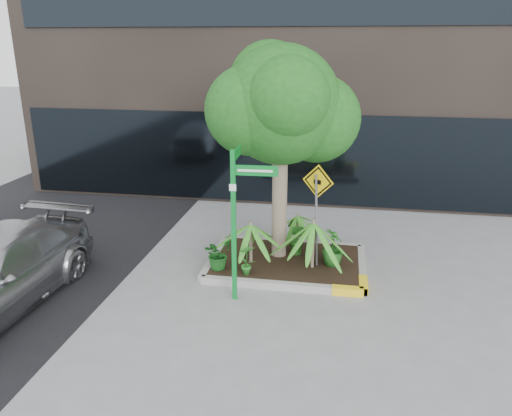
# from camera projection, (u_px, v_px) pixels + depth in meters

# --- Properties ---
(ground) EXTENTS (80.00, 80.00, 0.00)m
(ground) POSITION_uv_depth(u_px,v_px,m) (276.00, 271.00, 10.56)
(ground) COLOR gray
(ground) RESTS_ON ground
(planter) EXTENTS (3.35, 2.36, 0.15)m
(planter) POSITION_uv_depth(u_px,v_px,m) (288.00, 262.00, 10.74)
(planter) COLOR #9E9E99
(planter) RESTS_ON ground
(tree) EXTENTS (3.11, 2.76, 4.66)m
(tree) POSITION_uv_depth(u_px,v_px,m) (281.00, 105.00, 9.99)
(tree) COLOR gray
(tree) RESTS_ON ground
(palm_front) EXTENTS (1.20, 1.20, 1.33)m
(palm_front) POSITION_uv_depth(u_px,v_px,m) (314.00, 222.00, 10.08)
(palm_front) COLOR gray
(palm_front) RESTS_ON ground
(palm_left) EXTENTS (1.02, 1.02, 1.13)m
(palm_left) POSITION_uv_depth(u_px,v_px,m) (251.00, 224.00, 10.38)
(palm_left) COLOR gray
(palm_left) RESTS_ON ground
(palm_back) EXTENTS (0.84, 0.84, 0.93)m
(palm_back) POSITION_uv_depth(u_px,v_px,m) (298.00, 216.00, 11.34)
(palm_back) COLOR gray
(palm_back) RESTS_ON ground
(shrub_a) EXTENTS (0.81, 0.81, 0.66)m
(shrub_a) POSITION_uv_depth(u_px,v_px,m) (218.00, 254.00, 10.23)
(shrub_a) COLOR #175319
(shrub_a) RESTS_ON planter
(shrub_b) EXTENTS (0.49, 0.49, 0.78)m
(shrub_b) POSITION_uv_depth(u_px,v_px,m) (333.00, 247.00, 10.38)
(shrub_b) COLOR #1F5B1B
(shrub_b) RESTS_ON planter
(shrub_c) EXTENTS (0.47, 0.47, 0.65)m
(shrub_c) POSITION_uv_depth(u_px,v_px,m) (247.00, 259.00, 9.98)
(shrub_c) COLOR #267323
(shrub_c) RESTS_ON planter
(shrub_d) EXTENTS (0.55, 0.55, 0.72)m
(shrub_d) POSITION_uv_depth(u_px,v_px,m) (298.00, 239.00, 10.90)
(shrub_d) COLOR #24651D
(shrub_d) RESTS_ON planter
(street_sign_post) EXTENTS (0.85, 0.84, 2.86)m
(street_sign_post) POSITION_uv_depth(u_px,v_px,m) (237.00, 209.00, 8.91)
(street_sign_post) COLOR #0B822B
(street_sign_post) RESTS_ON ground
(cattle_sign) EXTENTS (0.62, 0.29, 2.19)m
(cattle_sign) POSITION_uv_depth(u_px,v_px,m) (317.00, 199.00, 9.92)
(cattle_sign) COLOR slate
(cattle_sign) RESTS_ON ground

